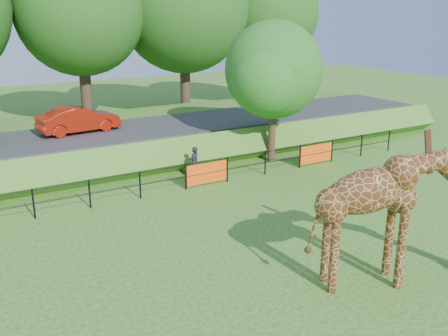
% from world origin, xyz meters
% --- Properties ---
extents(ground, '(90.00, 90.00, 0.00)m').
position_xyz_m(ground, '(0.00, 0.00, 0.00)').
color(ground, '#2E6018').
rests_on(ground, ground).
extents(giraffe, '(5.19, 2.83, 3.72)m').
position_xyz_m(giraffe, '(3.64, -1.57, 1.86)').
color(giraffe, '#502810').
rests_on(giraffe, ground).
extents(perimeter_fence, '(28.07, 0.10, 1.10)m').
position_xyz_m(perimeter_fence, '(0.00, 8.00, 0.55)').
color(perimeter_fence, black).
rests_on(perimeter_fence, ground).
extents(embankment, '(40.00, 9.00, 1.30)m').
position_xyz_m(embankment, '(0.00, 15.50, 0.65)').
color(embankment, '#2E6018').
rests_on(embankment, ground).
extents(road, '(40.00, 5.00, 0.12)m').
position_xyz_m(road, '(0.00, 14.00, 1.36)').
color(road, '#303033').
rests_on(road, embankment).
extents(car_red, '(4.03, 1.81, 1.28)m').
position_xyz_m(car_red, '(-0.51, 14.54, 2.06)').
color(car_red, red).
rests_on(car_red, road).
extents(visitor, '(0.61, 0.52, 1.43)m').
position_xyz_m(visitor, '(3.01, 9.18, 0.71)').
color(visitor, black).
rests_on(visitor, ground).
extents(tree_east, '(5.40, 4.71, 6.76)m').
position_xyz_m(tree_east, '(7.60, 9.63, 4.28)').
color(tree_east, '#352218').
rests_on(tree_east, ground).
extents(bg_tree_line, '(37.30, 8.80, 11.82)m').
position_xyz_m(bg_tree_line, '(1.89, 22.00, 7.19)').
color(bg_tree_line, '#352218').
rests_on(bg_tree_line, ground).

